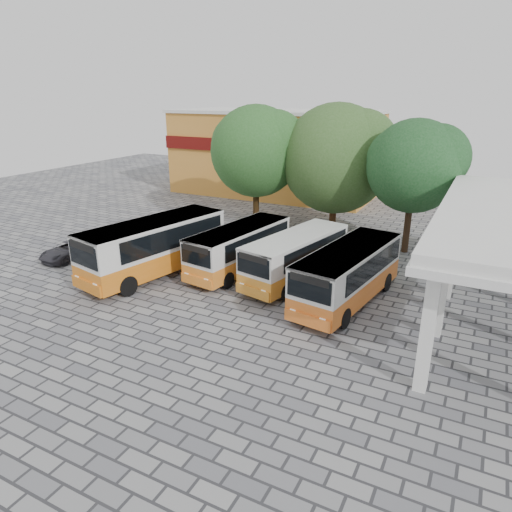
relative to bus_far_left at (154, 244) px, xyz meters
The scene contains 10 objects.
ground 7.85m from the bus_far_left, 14.00° to the right, with size 90.00×90.00×0.00m, color slate.
shophouse_block 24.52m from the bus_far_left, 98.48° to the left, with size 20.40×10.40×8.30m.
bus_far_left is the anchor object (origin of this frame).
bus_centre_left 4.84m from the bus_far_left, 33.56° to the left, with size 3.28×7.65×2.66m.
bus_centre_right 8.01m from the bus_far_left, 20.01° to the left, with size 3.72×7.75×2.67m.
bus_far_right 10.94m from the bus_far_left, ahead, with size 3.53×8.16×2.84m.
tree_left 12.39m from the bus_far_left, 87.12° to the left, with size 7.12×6.78×9.18m.
tree_middle 15.04m from the bus_far_left, 64.14° to the left, with size 8.25×7.86×9.35m.
tree_right 16.65m from the bus_far_left, 41.57° to the left, with size 6.11×5.82×8.52m.
parked_car 6.74m from the bus_far_left, behind, with size 1.80×3.91×1.09m, color #2D2C33.
Camera 1 is at (8.94, -17.29, 9.93)m, focal length 32.00 mm.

